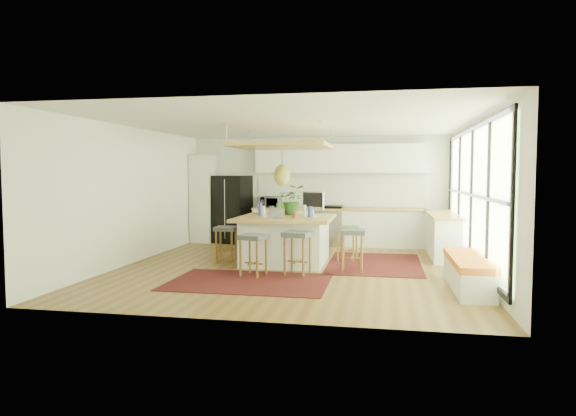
% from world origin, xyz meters
% --- Properties ---
extents(floor, '(7.00, 7.00, 0.00)m').
position_xyz_m(floor, '(0.00, 0.00, 0.00)').
color(floor, brown).
rests_on(floor, ground).
extents(ceiling, '(7.00, 7.00, 0.00)m').
position_xyz_m(ceiling, '(0.00, 0.00, 2.70)').
color(ceiling, white).
rests_on(ceiling, ground).
extents(wall_back, '(6.50, 0.00, 6.50)m').
position_xyz_m(wall_back, '(0.00, 3.50, 1.35)').
color(wall_back, white).
rests_on(wall_back, ground).
extents(wall_front, '(6.50, 0.00, 6.50)m').
position_xyz_m(wall_front, '(0.00, -3.50, 1.35)').
color(wall_front, white).
rests_on(wall_front, ground).
extents(wall_left, '(0.00, 7.00, 7.00)m').
position_xyz_m(wall_left, '(-3.25, 0.00, 1.35)').
color(wall_left, white).
rests_on(wall_left, ground).
extents(wall_right, '(0.00, 7.00, 7.00)m').
position_xyz_m(wall_right, '(3.25, 0.00, 1.35)').
color(wall_right, white).
rests_on(wall_right, ground).
extents(window_wall, '(0.10, 6.20, 2.60)m').
position_xyz_m(window_wall, '(3.22, 0.00, 1.40)').
color(window_wall, black).
rests_on(window_wall, wall_right).
extents(pantry, '(0.55, 0.60, 2.25)m').
position_xyz_m(pantry, '(-2.95, 3.18, 1.12)').
color(pantry, white).
rests_on(pantry, floor).
extents(back_counter_base, '(4.20, 0.60, 0.88)m').
position_xyz_m(back_counter_base, '(0.55, 3.18, 0.44)').
color(back_counter_base, white).
rests_on(back_counter_base, floor).
extents(back_counter_top, '(4.24, 0.64, 0.05)m').
position_xyz_m(back_counter_top, '(0.55, 3.18, 0.90)').
color(back_counter_top, '#AF883E').
rests_on(back_counter_top, back_counter_base).
extents(backsplash, '(4.20, 0.02, 0.80)m').
position_xyz_m(backsplash, '(0.55, 3.48, 1.35)').
color(backsplash, white).
rests_on(backsplash, wall_back).
extents(upper_cabinets, '(4.20, 0.34, 0.70)m').
position_xyz_m(upper_cabinets, '(0.55, 3.32, 2.15)').
color(upper_cabinets, white).
rests_on(upper_cabinets, wall_back).
extents(range, '(0.76, 0.62, 1.00)m').
position_xyz_m(range, '(0.30, 3.18, 0.50)').
color(range, '#A5A5AA').
rests_on(range, floor).
extents(right_counter_base, '(0.60, 2.50, 0.88)m').
position_xyz_m(right_counter_base, '(2.93, 2.00, 0.44)').
color(right_counter_base, white).
rests_on(right_counter_base, floor).
extents(right_counter_top, '(0.64, 2.54, 0.05)m').
position_xyz_m(right_counter_top, '(2.93, 2.00, 0.90)').
color(right_counter_top, '#AF883E').
rests_on(right_counter_top, right_counter_base).
extents(window_bench, '(0.52, 2.00, 0.50)m').
position_xyz_m(window_bench, '(2.95, -1.20, 0.25)').
color(window_bench, white).
rests_on(window_bench, floor).
extents(ceiling_panel, '(1.86, 1.86, 0.80)m').
position_xyz_m(ceiling_panel, '(-0.30, 0.40, 2.05)').
color(ceiling_panel, '#AF883E').
rests_on(ceiling_panel, ceiling).
extents(rug_near, '(2.60, 1.80, 0.01)m').
position_xyz_m(rug_near, '(-0.50, -1.36, 0.01)').
color(rug_near, black).
rests_on(rug_near, floor).
extents(rug_right, '(1.80, 2.60, 0.01)m').
position_xyz_m(rug_right, '(1.49, 0.74, 0.01)').
color(rug_right, black).
rests_on(rug_right, floor).
extents(fridge, '(0.99, 0.86, 1.73)m').
position_xyz_m(fridge, '(-2.18, 3.18, 0.93)').
color(fridge, black).
rests_on(fridge, floor).
extents(island, '(1.85, 1.85, 0.93)m').
position_xyz_m(island, '(-0.25, 0.51, 0.47)').
color(island, '#AF883E').
rests_on(island, floor).
extents(stool_near_left, '(0.52, 0.52, 0.73)m').
position_xyz_m(stool_near_left, '(-0.55, -0.86, 0.35)').
color(stool_near_left, '#3F4646').
rests_on(stool_near_left, floor).
extents(stool_near_right, '(0.53, 0.53, 0.76)m').
position_xyz_m(stool_near_right, '(0.18, -0.61, 0.35)').
color(stool_near_right, '#3F4646').
rests_on(stool_near_right, floor).
extents(stool_right_front, '(0.46, 0.46, 0.76)m').
position_xyz_m(stool_right_front, '(1.10, -0.06, 0.35)').
color(stool_right_front, '#3F4646').
rests_on(stool_right_front, floor).
extents(stool_right_back, '(0.47, 0.47, 0.70)m').
position_xyz_m(stool_right_back, '(0.94, 1.00, 0.35)').
color(stool_right_back, '#3F4646').
rests_on(stool_right_back, floor).
extents(stool_left_side, '(0.44, 0.44, 0.71)m').
position_xyz_m(stool_left_side, '(-1.47, 0.46, 0.35)').
color(stool_left_side, '#3F4646').
rests_on(stool_left_side, floor).
extents(laptop, '(0.33, 0.35, 0.22)m').
position_xyz_m(laptop, '(-0.35, -0.01, 1.05)').
color(laptop, '#A5A5AA').
rests_on(laptop, island).
extents(monitor, '(0.56, 0.44, 0.50)m').
position_xyz_m(monitor, '(0.26, 0.76, 1.19)').
color(monitor, '#A5A5AA').
rests_on(monitor, island).
extents(microwave, '(0.50, 0.28, 0.34)m').
position_xyz_m(microwave, '(-1.14, 3.16, 1.09)').
color(microwave, '#A5A5AA').
rests_on(microwave, back_counter_top).
extents(island_plant, '(0.64, 0.69, 0.48)m').
position_xyz_m(island_plant, '(-0.20, 1.02, 1.17)').
color(island_plant, '#1E4C19').
rests_on(island_plant, island).
extents(island_bowl, '(0.27, 0.27, 0.05)m').
position_xyz_m(island_bowl, '(-0.95, 1.01, 0.96)').
color(island_bowl, white).
rests_on(island_bowl, island).
extents(island_bottle_0, '(0.07, 0.07, 0.19)m').
position_xyz_m(island_bottle_0, '(-0.80, 0.61, 1.03)').
color(island_bottle_0, '#2F3BBD').
rests_on(island_bottle_0, island).
extents(island_bottle_1, '(0.07, 0.07, 0.19)m').
position_xyz_m(island_bottle_1, '(-0.65, 0.36, 1.03)').
color(island_bottle_1, silver).
rests_on(island_bottle_1, island).
extents(island_bottle_2, '(0.07, 0.07, 0.19)m').
position_xyz_m(island_bottle_2, '(0.00, 0.21, 1.03)').
color(island_bottle_2, '#9B333C').
rests_on(island_bottle_2, island).
extents(island_bottle_3, '(0.07, 0.07, 0.19)m').
position_xyz_m(island_bottle_3, '(0.10, 0.56, 1.03)').
color(island_bottle_3, white).
rests_on(island_bottle_3, island).
extents(island_bottle_4, '(0.07, 0.07, 0.19)m').
position_xyz_m(island_bottle_4, '(-0.45, 0.76, 1.03)').
color(island_bottle_4, '#588650').
rests_on(island_bottle_4, island).
extents(island_bottle_5, '(0.07, 0.07, 0.19)m').
position_xyz_m(island_bottle_5, '(0.25, 0.41, 1.03)').
color(island_bottle_5, '#2F3BBD').
rests_on(island_bottle_5, island).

